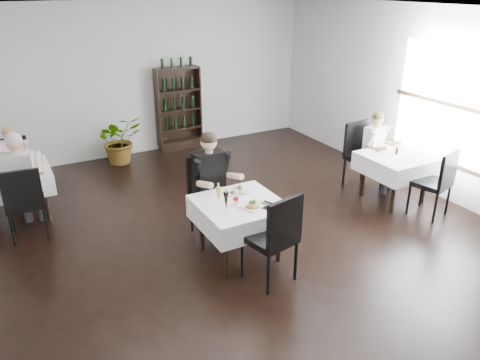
# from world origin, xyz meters

# --- Properties ---
(room_shell) EXTENTS (9.00, 9.00, 9.00)m
(room_shell) POSITION_xyz_m (0.00, 0.00, 1.50)
(room_shell) COLOR black
(room_shell) RESTS_ON ground
(window_right) EXTENTS (0.06, 2.30, 1.85)m
(window_right) POSITION_xyz_m (3.48, 0.00, 1.50)
(window_right) COLOR white
(window_right) RESTS_ON room_shell
(wine_shelf) EXTENTS (0.90, 0.28, 1.75)m
(wine_shelf) POSITION_xyz_m (0.60, 4.31, 0.85)
(wine_shelf) COLOR black
(wine_shelf) RESTS_ON ground
(main_table) EXTENTS (1.03, 1.03, 0.77)m
(main_table) POSITION_xyz_m (-0.30, 0.00, 0.62)
(main_table) COLOR black
(main_table) RESTS_ON ground
(left_table) EXTENTS (0.98, 0.98, 0.77)m
(left_table) POSITION_xyz_m (-2.70, 2.50, 0.62)
(left_table) COLOR black
(left_table) RESTS_ON ground
(right_table) EXTENTS (0.98, 0.98, 0.77)m
(right_table) POSITION_xyz_m (2.70, 0.30, 0.62)
(right_table) COLOR black
(right_table) RESTS_ON ground
(potted_tree) EXTENTS (0.94, 0.84, 0.94)m
(potted_tree) POSITION_xyz_m (-0.74, 4.09, 0.47)
(potted_tree) COLOR #25511B
(potted_tree) RESTS_ON ground
(main_chair_far) EXTENTS (0.64, 0.65, 1.13)m
(main_chair_far) POSITION_xyz_m (-0.34, 0.83, 0.65)
(main_chair_far) COLOR black
(main_chair_far) RESTS_ON ground
(main_chair_near) EXTENTS (0.62, 0.62, 1.14)m
(main_chair_near) POSITION_xyz_m (-0.21, -0.71, 0.65)
(main_chair_near) COLOR black
(main_chair_near) RESTS_ON ground
(left_chair_far) EXTENTS (0.51, 0.52, 1.00)m
(left_chair_far) POSITION_xyz_m (-2.62, 3.29, 0.57)
(left_chair_far) COLOR black
(left_chair_far) RESTS_ON ground
(left_chair_near) EXTENTS (0.53, 0.54, 1.08)m
(left_chair_near) POSITION_xyz_m (-2.66, 1.74, 0.62)
(left_chair_near) COLOR black
(left_chair_near) RESTS_ON ground
(right_chair_far) EXTENTS (0.56, 0.56, 1.13)m
(right_chair_far) POSITION_xyz_m (2.58, 0.97, 0.65)
(right_chair_far) COLOR black
(right_chair_far) RESTS_ON ground
(right_chair_near) EXTENTS (0.59, 0.60, 1.06)m
(right_chair_near) POSITION_xyz_m (2.82, -0.43, 0.61)
(right_chair_near) COLOR black
(right_chair_near) RESTS_ON ground
(diner_main) EXTENTS (0.60, 0.62, 1.51)m
(diner_main) POSITION_xyz_m (-0.37, 0.64, 0.87)
(diner_main) COLOR #424149
(diner_main) RESTS_ON ground
(diner_left_far) EXTENTS (0.50, 0.52, 1.25)m
(diner_left_far) POSITION_xyz_m (-2.64, 3.14, 0.73)
(diner_left_far) COLOR #424149
(diner_left_far) RESTS_ON ground
(diner_left_near) EXTENTS (0.63, 0.67, 1.50)m
(diner_left_near) POSITION_xyz_m (-2.62, 2.02, 0.87)
(diner_left_near) COLOR #424149
(diner_left_near) RESTS_ON ground
(diner_right_far) EXTENTS (0.56, 0.59, 1.34)m
(diner_right_far) POSITION_xyz_m (2.78, 0.80, 0.78)
(diner_right_far) COLOR #424149
(diner_right_far) RESTS_ON ground
(plate_far) EXTENTS (0.28, 0.28, 0.08)m
(plate_far) POSITION_xyz_m (-0.20, 0.25, 0.79)
(plate_far) COLOR white
(plate_far) RESTS_ON main_table
(plate_near) EXTENTS (0.32, 0.32, 0.08)m
(plate_near) POSITION_xyz_m (-0.24, -0.20, 0.79)
(plate_near) COLOR white
(plate_near) RESTS_ON main_table
(pilsner_dark) EXTENTS (0.07, 0.07, 0.29)m
(pilsner_dark) POSITION_xyz_m (-0.54, -0.10, 0.89)
(pilsner_dark) COLOR black
(pilsner_dark) RESTS_ON main_table
(pilsner_lager) EXTENTS (0.07, 0.07, 0.29)m
(pilsner_lager) POSITION_xyz_m (-0.56, 0.06, 0.89)
(pilsner_lager) COLOR gold
(pilsner_lager) RESTS_ON main_table
(coke_bottle) EXTENTS (0.06, 0.06, 0.25)m
(coke_bottle) POSITION_xyz_m (-0.36, -0.03, 0.87)
(coke_bottle) COLOR silver
(coke_bottle) RESTS_ON main_table
(napkin_cutlery) EXTENTS (0.25, 0.23, 0.02)m
(napkin_cutlery) POSITION_xyz_m (-0.06, -0.24, 0.78)
(napkin_cutlery) COLOR black
(napkin_cutlery) RESTS_ON main_table
(pepper_mill) EXTENTS (0.06, 0.06, 0.11)m
(pepper_mill) POSITION_xyz_m (2.73, 0.34, 0.83)
(pepper_mill) COLOR black
(pepper_mill) RESTS_ON right_table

